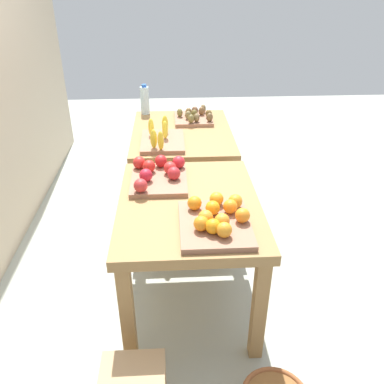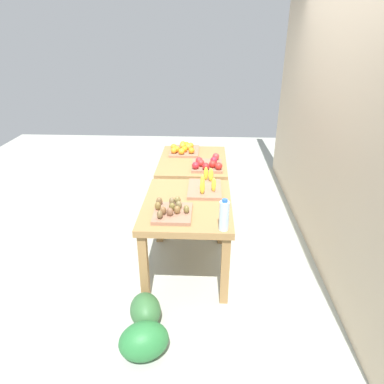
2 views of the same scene
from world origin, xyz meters
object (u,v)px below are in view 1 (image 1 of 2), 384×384
apple_bin (158,175)px  banana_crate (162,139)px  water_bottle (145,100)px  watermelon_pile (204,152)px  display_table_left (189,217)px  kiwi_bin (194,117)px  display_table_right (182,143)px  orange_bin (216,219)px

apple_bin → banana_crate: bearing=-1.6°
water_bottle → watermelon_pile: bearing=-51.9°
display_table_left → banana_crate: bearing=10.5°
banana_crate → water_bottle: (0.71, 0.15, 0.09)m
apple_bin → kiwi_bin: 1.13m
display_table_right → banana_crate: (-0.26, 0.16, 0.14)m
orange_bin → watermelon_pile: (2.29, -0.14, -0.64)m
water_bottle → orange_bin: bearing=-166.5°
banana_crate → kiwi_bin: 0.57m
orange_bin → apple_bin: size_ratio=1.05×
display_table_right → banana_crate: 0.34m
kiwi_bin → display_table_right: bearing=153.8°
kiwi_bin → watermelon_pile: 0.94m
kiwi_bin → water_bottle: water_bottle is taller
apple_bin → display_table_right: bearing=-11.6°
watermelon_pile → banana_crate: bearing=159.9°
banana_crate → kiwi_bin: bearing=-29.0°
display_table_right → apple_bin: bearing=168.4°
display_table_left → watermelon_pile: (2.03, -0.27, -0.49)m
display_table_left → water_bottle: 1.62m
display_table_left → apple_bin: apple_bin is taller
display_table_right → water_bottle: 0.60m
water_bottle → banana_crate: bearing=-167.9°
orange_bin → kiwi_bin: bearing=0.4°
display_table_left → banana_crate: (0.86, 0.16, 0.14)m
banana_crate → kiwi_bin: (0.50, -0.28, -0.00)m
display_table_left → orange_bin: 0.32m
water_bottle → watermelon_pile: (0.46, -0.58, -0.72)m
water_bottle → display_table_right: bearing=-145.5°
display_table_left → kiwi_bin: (1.36, -0.12, 0.14)m
display_table_right → watermelon_pile: (0.91, -0.27, -0.49)m
display_table_left → display_table_right: (1.12, 0.00, 0.00)m
orange_bin → water_bottle: (1.83, 0.44, 0.08)m
kiwi_bin → water_bottle: bearing=63.1°
kiwi_bin → banana_crate: bearing=151.0°
kiwi_bin → display_table_left: bearing=175.1°
display_table_left → orange_bin: size_ratio=2.36×
display_table_left → display_table_right: bearing=0.0°
apple_bin → banana_crate: 0.60m
banana_crate → water_bottle: bearing=12.1°
apple_bin → kiwi_bin: size_ratio=1.15×
display_table_left → watermelon_pile: 2.11m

